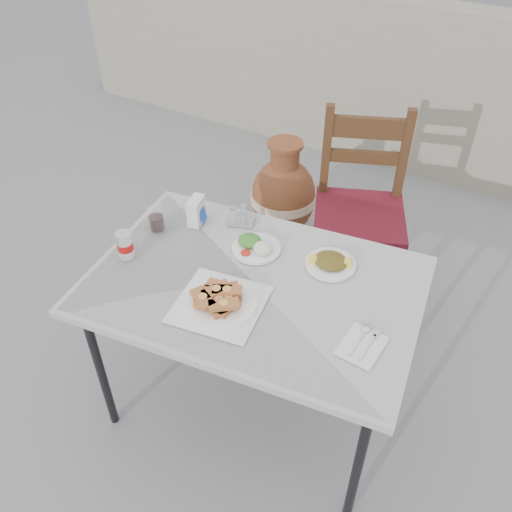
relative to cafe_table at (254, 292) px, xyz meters
The scene contains 13 objects.
ground 0.73m from the cafe_table, behind, with size 80.00×80.00×0.00m, color slate.
cafe_table is the anchor object (origin of this frame).
pide_plate 0.19m from the cafe_table, 106.03° to the right, with size 0.36×0.36×0.07m.
salad_rice_plate 0.21m from the cafe_table, 117.30° to the left, with size 0.21×0.21×0.05m.
salad_chopped_plate 0.33m from the cafe_table, 47.35° to the left, with size 0.21×0.21×0.04m.
soda_can 0.55m from the cafe_table, 166.75° to the right, with size 0.07×0.07×0.12m.
cola_glass 0.55m from the cafe_table, behind, with size 0.07×0.07×0.10m.
napkin_holder 0.48m from the cafe_table, 152.70° to the left, with size 0.08×0.11×0.12m.
condiment_caddy 0.40m from the cafe_table, 128.25° to the left, with size 0.14×0.13×0.08m.
cutlery_napkin 0.49m from the cafe_table, ahead, with size 0.15×0.19×0.01m.
chair 1.00m from the cafe_table, 85.19° to the left, with size 0.61×0.61×1.06m.
terracotta_urn 1.32m from the cafe_table, 111.69° to the left, with size 0.41×0.41×0.71m.
back_wall 2.50m from the cafe_table, 91.80° to the left, with size 6.00×0.25×1.20m, color gray.
Camera 1 is at (0.85, -1.32, 2.21)m, focal length 38.00 mm.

